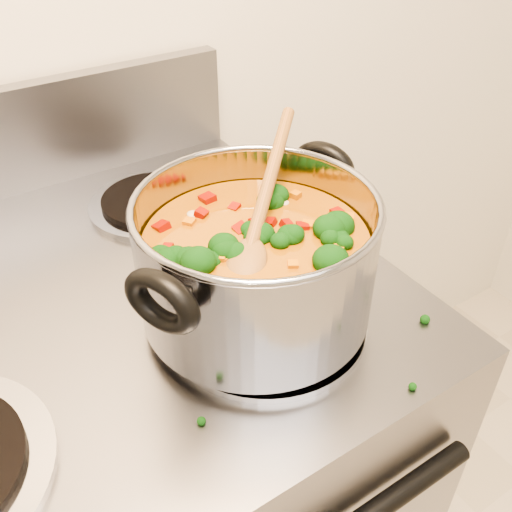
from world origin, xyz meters
The scene contains 4 objects.
electric_range centered at (-0.03, 1.16, 0.47)m, with size 0.76×0.69×1.08m.
stockpot centered at (0.14, 1.02, 1.00)m, with size 0.32×0.26×0.16m.
wooden_spoon centered at (0.15, 1.03, 1.05)m, with size 0.21×0.20×0.09m.
cooktop_crumbs centered at (0.11, 1.09, 0.92)m, with size 0.34×0.30×0.01m.
Camera 1 is at (-0.12, 0.62, 1.38)m, focal length 40.00 mm.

